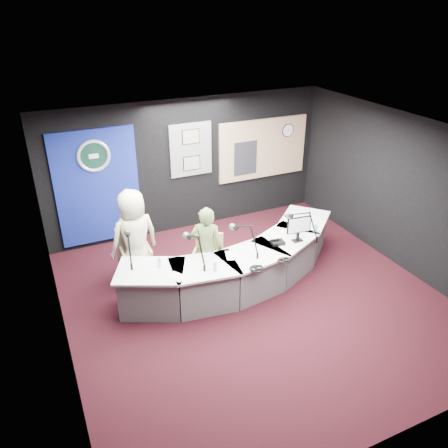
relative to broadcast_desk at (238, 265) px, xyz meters
name	(u,v)px	position (x,y,z in m)	size (l,w,h in m)	color
ground	(255,299)	(0.05, -0.55, -0.38)	(6.00, 6.00, 0.00)	black
ceiling	(261,137)	(0.05, -0.55, 2.42)	(6.00, 6.00, 0.02)	silver
wall_back	(189,166)	(0.05, 2.45, 1.02)	(6.00, 0.02, 2.80)	black
wall_front	(400,350)	(0.05, -3.55, 1.02)	(6.00, 0.02, 2.80)	black
wall_left	(54,270)	(-2.95, -0.55, 1.02)	(0.02, 6.00, 2.80)	black
wall_right	(404,194)	(3.05, -0.55, 1.02)	(0.02, 6.00, 2.80)	black
broadcast_desk	(238,265)	(0.00, 0.00, 0.00)	(4.50, 1.90, 0.75)	silver
backdrop_panel	(98,188)	(-1.85, 2.42, 0.88)	(1.60, 0.05, 2.30)	navy
agency_seal	(94,156)	(-1.85, 2.38, 1.52)	(0.63, 0.63, 0.07)	silver
seal_center	(94,156)	(-1.85, 2.38, 1.52)	(0.48, 0.48, 0.01)	black
pinboard	(191,150)	(0.10, 2.42, 1.38)	(0.90, 0.04, 1.10)	slate
framed_photo_upper	(191,137)	(0.10, 2.39, 1.65)	(0.34, 0.02, 0.27)	gray
framed_photo_lower	(192,163)	(0.10, 2.39, 1.09)	(0.34, 0.02, 0.27)	gray
booth_window_frame	(263,149)	(1.80, 2.42, 1.18)	(2.12, 0.06, 1.32)	tan
booth_glow	(263,149)	(1.80, 2.41, 1.18)	(2.00, 0.02, 1.20)	#DEB38C
equipment_rack	(245,158)	(1.35, 2.39, 1.03)	(0.55, 0.02, 0.75)	black
wall_clock	(288,130)	(2.40, 2.39, 1.52)	(0.28, 0.28, 0.01)	white
armchair_left	(136,256)	(-1.58, 0.82, 0.14)	(0.58, 0.58, 1.03)	tan
armchair_right	(207,262)	(-0.52, 0.15, 0.11)	(0.54, 0.54, 0.97)	tan
draped_jacket	(131,245)	(-1.60, 1.07, 0.24)	(0.50, 0.10, 0.70)	gray
person_man	(135,238)	(-1.58, 0.82, 0.50)	(0.85, 0.56, 1.75)	beige
person_woman	(207,248)	(-0.52, 0.15, 0.39)	(0.56, 0.36, 1.52)	#536535
computer_monitor	(299,225)	(1.03, -0.25, 0.70)	(0.40, 0.02, 0.27)	black
desk_phone	(278,243)	(0.66, -0.20, 0.40)	(0.22, 0.18, 0.06)	black
headphones_near	(284,260)	(0.47, -0.72, 0.39)	(0.21, 0.21, 0.04)	black
headphones_far	(256,268)	(-0.05, -0.75, 0.39)	(0.24, 0.24, 0.04)	black
paper_stack	(177,277)	(-1.26, -0.43, 0.38)	(0.19, 0.27, 0.00)	white
notepad	(232,255)	(-0.22, -0.22, 0.38)	(0.20, 0.29, 0.00)	white
boom_mic_a	(129,243)	(-1.77, 0.36, 0.68)	(0.23, 0.73, 0.60)	black
boom_mic_b	(195,246)	(-0.84, -0.15, 0.68)	(0.18, 0.74, 0.60)	black
boom_mic_c	(245,235)	(0.03, -0.18, 0.68)	(0.29, 0.72, 0.60)	black
boom_mic_d	(302,222)	(1.16, -0.16, 0.68)	(0.39, 0.68, 0.60)	black
water_bottles	(249,249)	(0.05, -0.28, 0.46)	(2.98, 0.54, 0.18)	silver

